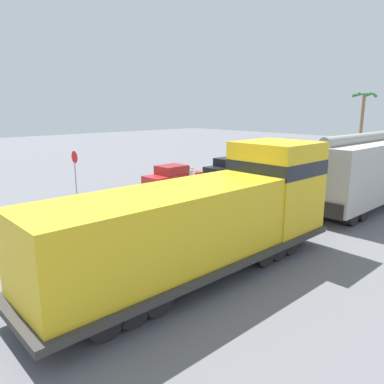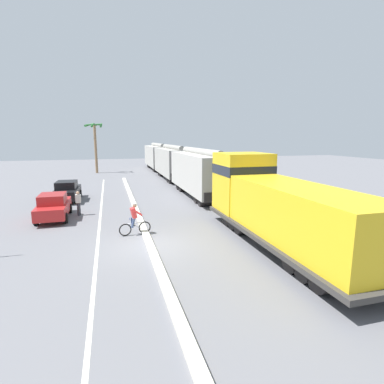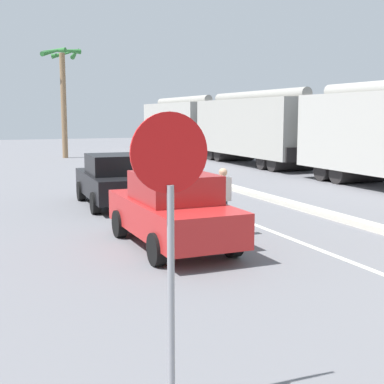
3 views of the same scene
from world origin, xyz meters
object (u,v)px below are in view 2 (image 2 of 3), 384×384
(palm_tree_near, at_px, (95,137))
(cyclist, at_px, (134,220))
(hopper_car_middle, at_px, (173,162))
(parked_car_black, at_px, (67,191))
(pedestrian_by_cars, at_px, (78,203))
(parked_car_red, at_px, (54,206))
(locomotive, at_px, (273,207))
(hopper_car_lead, at_px, (200,173))
(hopper_car_trailing, at_px, (158,156))

(palm_tree_near, bearing_deg, cyclist, -84.49)
(hopper_car_middle, height_order, parked_car_black, hopper_car_middle)
(cyclist, relative_size, pedestrian_by_cars, 1.06)
(parked_car_red, relative_size, palm_tree_near, 0.59)
(locomotive, height_order, hopper_car_lead, locomotive)
(hopper_car_middle, bearing_deg, hopper_car_lead, -90.00)
(hopper_car_trailing, bearing_deg, palm_tree_near, -164.74)
(hopper_car_lead, height_order, cyclist, hopper_car_lead)
(locomotive, xyz_separation_m, parked_car_black, (-10.98, 13.21, -0.98))
(parked_car_black, bearing_deg, pedestrian_by_cars, -75.77)
(cyclist, bearing_deg, pedestrian_by_cars, 122.60)
(parked_car_red, distance_m, palm_tree_near, 25.74)
(parked_car_red, distance_m, parked_car_black, 5.70)
(cyclist, height_order, palm_tree_near, palm_tree_near)
(hopper_car_lead, bearing_deg, hopper_car_trailing, 90.00)
(cyclist, bearing_deg, palm_tree_near, 95.51)
(hopper_car_middle, distance_m, hopper_car_trailing, 11.60)
(locomotive, bearing_deg, hopper_car_lead, 90.00)
(parked_car_black, height_order, pedestrian_by_cars, same)
(hopper_car_trailing, bearing_deg, locomotive, -90.00)
(locomotive, height_order, parked_car_black, locomotive)
(parked_car_black, relative_size, palm_tree_near, 0.59)
(hopper_car_trailing, distance_m, pedestrian_by_cars, 29.05)
(hopper_car_lead, relative_size, hopper_car_trailing, 1.00)
(parked_car_black, bearing_deg, hopper_car_lead, -5.46)
(parked_car_black, xyz_separation_m, cyclist, (4.55, -10.26, 0.00))
(hopper_car_middle, height_order, palm_tree_near, palm_tree_near)
(parked_car_red, distance_m, cyclist, 6.52)
(hopper_car_middle, bearing_deg, parked_car_red, -124.34)
(hopper_car_lead, relative_size, pedestrian_by_cars, 6.54)
(cyclist, bearing_deg, hopper_car_lead, 55.06)
(parked_car_black, height_order, palm_tree_near, palm_tree_near)
(locomotive, bearing_deg, pedestrian_by_cars, 140.41)
(locomotive, distance_m, pedestrian_by_cars, 12.57)
(hopper_car_trailing, xyz_separation_m, parked_car_black, (-10.98, -22.15, -1.26))
(pedestrian_by_cars, bearing_deg, locomotive, -39.59)
(hopper_car_middle, bearing_deg, locomotive, -90.00)
(hopper_car_trailing, height_order, parked_car_red, hopper_car_trailing)
(palm_tree_near, bearing_deg, pedestrian_by_cars, -90.78)
(locomotive, height_order, pedestrian_by_cars, locomotive)
(parked_car_black, bearing_deg, cyclist, -66.10)
(locomotive, relative_size, cyclist, 6.77)
(hopper_car_lead, distance_m, parked_car_red, 12.10)
(hopper_car_trailing, bearing_deg, parked_car_black, -116.37)
(pedestrian_by_cars, bearing_deg, hopper_car_middle, 58.52)
(hopper_car_trailing, distance_m, parked_car_red, 30.00)
(parked_car_black, bearing_deg, parked_car_red, -91.18)
(parked_car_red, xyz_separation_m, pedestrian_by_cars, (1.44, 0.48, 0.03))
(hopper_car_middle, relative_size, cyclist, 6.18)
(palm_tree_near, bearing_deg, parked_car_red, -94.03)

